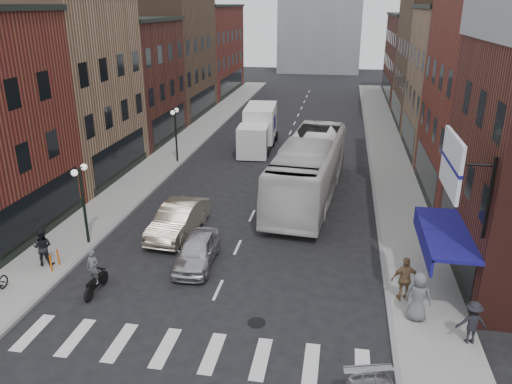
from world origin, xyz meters
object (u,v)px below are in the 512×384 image
billboard_sign (454,166)px  motorcycle_rider (94,273)px  ped_left_solo (43,247)px  ped_right_b (405,279)px  sedan_left_far (178,219)px  ped_right_a (472,322)px  streetlamp_far (175,125)px  ped_right_c (418,297)px  bike_rack (55,260)px  sedan_left_near (197,251)px  transit_bus (309,168)px  streetlamp_near (82,190)px  box_truck (258,129)px

billboard_sign → motorcycle_rider: bearing=-177.5°
ped_left_solo → ped_right_b: size_ratio=0.94×
billboard_sign → sedan_left_far: billboard_sign is taller
ped_right_a → streetlamp_far: bearing=-54.4°
streetlamp_far → ped_right_c: 23.64m
bike_rack → sedan_left_near: sedan_left_near is taller
transit_bus → sedan_left_far: (-6.25, -6.59, -1.03)m
sedan_left_far → ped_right_c: size_ratio=2.55×
streetlamp_near → ped_right_c: (15.31, -3.93, -1.79)m
sedan_left_near → ped_right_c: size_ratio=2.08×
transit_bus → sedan_left_near: transit_bus is taller
box_truck → motorcycle_rider: box_truck is taller
sedan_left_far → ped_left_solo: bearing=-132.8°
bike_rack → motorcycle_rider: 3.02m
ped_right_c → box_truck: bearing=-51.9°
box_truck → transit_bus: size_ratio=0.59×
billboard_sign → ped_right_c: bearing=-147.6°
ped_right_a → bike_rack: bearing=-13.9°
streetlamp_near → ped_right_a: size_ratio=2.53×
sedan_left_far → ped_right_a: (12.95, -7.02, 0.14)m
ped_right_a → sedan_left_far: bearing=-34.7°
sedan_left_near → ped_right_c: ped_right_c is taller
box_truck → ped_right_a: bearing=-67.8°
billboard_sign → ped_right_b: billboard_sign is taller
transit_bus → ped_right_a: bearing=-58.7°
box_truck → ped_right_c: size_ratio=4.04×
box_truck → sedan_left_far: (-1.33, -17.01, -0.85)m
bike_rack → transit_bus: (10.50, 11.29, 1.30)m
sedan_left_far → ped_right_b: size_ratio=2.65×
streetlamp_near → ped_right_b: bearing=-10.0°
motorcycle_rider → ped_left_solo: 3.69m
billboard_sign → ped_right_a: size_ratio=2.28×
sedan_left_near → sedan_left_far: size_ratio=0.82×
sedan_left_near → ped_left_solo: (-6.78, -1.46, 0.34)m
transit_bus → sedan_left_far: size_ratio=2.67×
streetlamp_near → motorcycle_rider: bearing=-59.0°
streetlamp_near → ped_left_solo: (-0.85, -2.46, -1.88)m
streetlamp_near → streetlamp_far: bearing=90.0°
billboard_sign → ped_right_c: billboard_sign is taller
ped_left_solo → streetlamp_far: bearing=-103.2°
streetlamp_near → ped_left_solo: size_ratio=2.32×
streetlamp_far → ped_right_b: 22.46m
sedan_left_near → ped_right_b: size_ratio=2.17×
transit_bus → ped_right_c: size_ratio=6.81×
box_truck → ped_left_solo: (-6.23, -21.47, -0.64)m
ped_left_solo → ped_right_b: (15.83, -0.17, 0.05)m
sedan_left_far → ped_right_c: bearing=-22.8°
streetlamp_near → ped_right_b: 15.32m
billboard_sign → ped_right_b: 5.22m
transit_bus → motorcycle_rider: bearing=-116.7°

